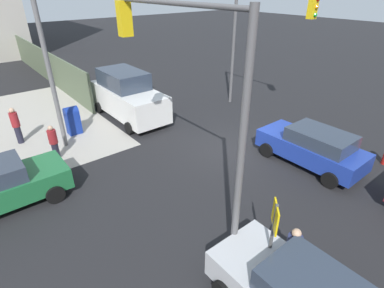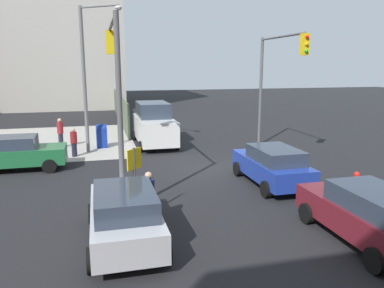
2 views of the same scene
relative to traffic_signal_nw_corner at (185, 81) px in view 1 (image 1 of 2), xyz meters
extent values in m
plane|color=black|center=(2.47, -4.50, -4.62)|extent=(120.00, 120.00, 0.00)
cube|color=#56664C|center=(22.04, -1.30, -3.42)|extent=(23.13, 0.12, 2.40)
cylinder|color=#59595B|center=(-2.03, 0.00, -1.37)|extent=(0.18, 0.18, 6.50)
cylinder|color=#59595B|center=(0.46, 0.00, 1.76)|extent=(4.98, 0.12, 0.12)
cube|color=yellow|center=(2.95, 0.00, 1.23)|extent=(0.32, 0.36, 1.00)
sphere|color=red|center=(3.13, 0.00, 1.55)|extent=(0.18, 0.18, 0.18)
sphere|color=orange|center=(3.13, 0.00, 1.23)|extent=(0.18, 0.18, 0.18)
sphere|color=green|center=(3.13, 0.00, 0.91)|extent=(0.18, 0.18, 0.18)
cylinder|color=#59595B|center=(6.97, -9.00, -1.37)|extent=(0.18, 0.18, 6.50)
cube|color=yellow|center=(2.25, -9.00, 1.23)|extent=(0.32, 0.36, 1.00)
sphere|color=orange|center=(2.07, -9.00, 1.23)|extent=(0.18, 0.18, 0.18)
sphere|color=green|center=(2.07, -9.00, 0.91)|extent=(0.18, 0.18, 0.18)
cylinder|color=slate|center=(7.67, 1.30, -0.62)|extent=(0.20, 0.20, 8.00)
cylinder|color=#4C4C4C|center=(-2.93, -0.33, -3.42)|extent=(0.08, 0.08, 2.40)
cube|color=yellow|center=(-2.93, -0.33, -2.57)|extent=(0.48, 0.48, 0.64)
cube|color=navy|center=(8.67, 0.50, -4.05)|extent=(0.56, 0.64, 1.15)
cylinder|color=navy|center=(8.67, 0.50, -3.47)|extent=(0.56, 0.64, 0.56)
cylinder|color=black|center=(5.43, 2.96, -4.30)|extent=(0.22, 0.64, 0.64)
cylinder|color=black|center=(3.63, 2.96, -4.30)|extent=(0.22, 0.64, 0.64)
cube|color=#1E389E|center=(-0.45, -6.19, -3.93)|extent=(4.33, 1.80, 0.75)
cube|color=#2D3847|center=(-0.79, -6.19, -3.28)|extent=(2.42, 1.58, 0.55)
cylinder|color=black|center=(1.03, -5.29, -4.30)|extent=(0.64, 0.22, 0.64)
cylinder|color=black|center=(1.03, -7.09, -4.30)|extent=(0.64, 0.22, 0.64)
cylinder|color=black|center=(-1.92, -5.29, -4.30)|extent=(0.64, 0.22, 0.64)
cylinder|color=black|center=(-1.92, -7.09, -4.30)|extent=(0.64, 0.22, 0.64)
cylinder|color=black|center=(-2.74, -0.79, -4.30)|extent=(0.64, 0.22, 0.64)
cube|color=white|center=(8.68, -2.70, -3.60)|extent=(5.40, 2.10, 1.40)
cube|color=#2D3847|center=(9.11, -2.70, -2.45)|extent=(3.02, 1.85, 0.90)
cylinder|color=black|center=(6.85, -3.75, -4.30)|extent=(0.64, 0.22, 0.64)
cylinder|color=black|center=(6.85, -1.65, -4.30)|extent=(0.64, 0.22, 0.64)
cylinder|color=black|center=(10.52, -3.75, -4.30)|extent=(0.64, 0.22, 0.64)
cylinder|color=black|center=(10.52, -1.65, -4.30)|extent=(0.64, 0.22, 0.64)
cylinder|color=navy|center=(-3.33, -0.70, -3.46)|extent=(0.36, 0.36, 0.66)
sphere|color=tan|center=(-3.33, -0.70, -3.01)|extent=(0.23, 0.23, 0.23)
cylinder|color=#1E1E2D|center=(-3.33, -0.70, -4.20)|extent=(0.28, 0.28, 0.83)
cylinder|color=maroon|center=(9.27, 2.90, -3.41)|extent=(0.36, 0.36, 0.69)
sphere|color=tan|center=(9.27, 2.90, -2.95)|extent=(0.23, 0.23, 0.23)
cylinder|color=#1E1E2D|center=(9.27, 2.90, -4.19)|extent=(0.28, 0.28, 0.87)
cylinder|color=maroon|center=(6.67, 2.00, -3.56)|extent=(0.36, 0.36, 0.60)
sphere|color=tan|center=(6.67, 2.00, -3.15)|extent=(0.21, 0.21, 0.21)
cylinder|color=#1E1E2D|center=(6.67, 2.00, -4.24)|extent=(0.28, 0.28, 0.76)
camera|label=1|loc=(-5.83, 4.47, 2.16)|focal=28.00mm
camera|label=2|loc=(-14.15, 0.71, 0.22)|focal=35.00mm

